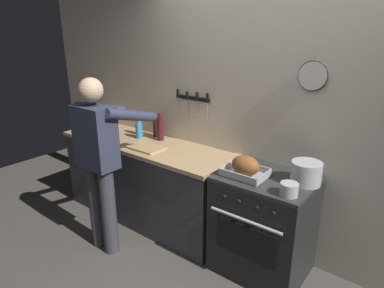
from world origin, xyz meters
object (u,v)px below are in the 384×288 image
Objects in this scene: stove at (263,224)px; saucepan at (289,189)px; roasting_pan at (245,167)px; bottle_vinegar at (139,126)px; person_cook at (99,156)px; stock_pot at (306,173)px; cutting_board at (146,147)px; bottle_wine_red at (160,129)px; bottle_soy_sauce at (156,128)px; bottle_dish_soap at (139,130)px.

saucepan is (0.27, -0.20, 0.50)m from stove.
bottle_vinegar is (-1.51, 0.26, 0.02)m from roasting_pan.
person_cook reaches higher than stove.
cutting_board is at bearing -172.95° from stock_pot.
roasting_pan is 0.98× the size of cutting_board.
person_cook is at bearing -156.71° from stock_pot.
bottle_wine_red is (0.01, 0.80, 0.07)m from person_cook.
roasting_pan is (1.19, 0.54, 0.03)m from person_cook.
stove is at bearing -60.03° from person_cook.
stock_pot is at bearing -5.29° from bottle_soy_sauce.
person_cook is 5.52× the size of bottle_wine_red.
stove is 3.79× the size of bottle_vinegar.
person_cook reaches higher than bottle_wine_red.
stove is 0.60m from saucepan.
stove is at bearing 5.79° from cutting_board.
roasting_pan is at bearing -12.48° from bottle_wine_red.
saucepan is (-0.02, -0.27, -0.04)m from stock_pot.
bottle_soy_sauce is at bearing 12.93° from person_cook.
cutting_board is at bearing -60.28° from bottle_soy_sauce.
roasting_pan is at bearing -9.75° from bottle_vinegar.
bottle_dish_soap is at bearing -121.75° from bottle_soy_sauce.
bottle_wine_red reaches higher than saucepan.
bottle_soy_sauce is (-1.73, 0.43, 0.05)m from saucepan.
cutting_board is 1.57× the size of bottle_soy_sauce.
roasting_pan is 1.53× the size of bottle_soy_sauce.
stove is 4.00× the size of bottle_dish_soap.
stove is 2.99× the size of bottle_wine_red.
person_cook is 1.30m from roasting_pan.
person_cook is 1.77m from stock_pot.
cutting_board is at bearing 177.14° from saucepan.
bottle_dish_soap is (-0.30, 0.19, 0.08)m from cutting_board.
roasting_pan reaches higher than saucepan.
bottle_wine_red is at bearing 167.52° from roasting_pan.
saucepan is 0.55× the size of bottle_vinegar.
stock_pot is at bearing 85.36° from saucepan.
saucepan is at bearing -70.40° from person_cook.
person_cook is 0.86m from bottle_vinegar.
bottle_wine_red is at bearing -26.21° from bottle_soy_sauce.
bottle_wine_red is at bearing 22.14° from bottle_dish_soap.
bottle_dish_soap reaches higher than saucepan.
bottle_dish_soap reaches higher than cutting_board.
bottle_wine_red is 1.27× the size of bottle_vinegar.
bottle_vinegar is 0.13m from bottle_dish_soap.
cutting_board is at bearing -3.84° from person_cook.
bottle_dish_soap reaches higher than stock_pot.
stock_pot reaches higher than stove.
cutting_board is 0.42m from bottle_soy_sauce.
bottle_dish_soap is at bearing 22.37° from person_cook.
roasting_pan is 1.48× the size of bottle_vinegar.
stove is at bearing 33.98° from roasting_pan.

